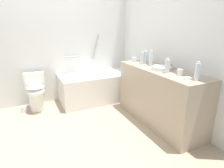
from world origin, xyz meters
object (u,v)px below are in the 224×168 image
object	(u,v)px
soap_dish	(187,78)
toilet_paper_roll	(24,109)
sink_basin	(162,68)
water_bottle_1	(151,58)
toilet	(36,92)
bathtub	(97,86)
sink_faucet	(171,66)
water_bottle_2	(142,58)
water_bottle_4	(197,72)
drinking_glass_0	(134,60)
water_bottle_0	(167,66)
water_bottle_3	(145,58)
drinking_glass_1	(180,72)

from	to	relation	value
soap_dish	toilet_paper_roll	world-z (taller)	soap_dish
sink_basin	water_bottle_1	bearing A→B (deg)	90.14
toilet	water_bottle_1	xyz separation A→B (m)	(1.68, -1.07, 0.65)
bathtub	sink_faucet	bearing A→B (deg)	-61.75
toilet	toilet_paper_roll	xyz separation A→B (m)	(-0.23, -0.01, -0.29)
water_bottle_2	soap_dish	distance (m)	0.97
toilet_paper_roll	water_bottle_4	bearing A→B (deg)	-45.08
bathtub	drinking_glass_0	bearing A→B (deg)	-52.82
bathtub	water_bottle_2	distance (m)	1.17
water_bottle_0	sink_basin	bearing A→B (deg)	70.95
sink_basin	water_bottle_3	xyz separation A→B (m)	(0.03, 0.46, 0.08)
water_bottle_1	water_bottle_3	bearing A→B (deg)	81.41
water_bottle_0	drinking_glass_0	world-z (taller)	water_bottle_0
drinking_glass_1	drinking_glass_0	bearing A→B (deg)	94.28
water_bottle_4	toilet_paper_roll	world-z (taller)	water_bottle_4
bathtub	water_bottle_1	bearing A→B (deg)	-62.82
soap_dish	water_bottle_4	bearing A→B (deg)	-59.79
water_bottle_4	sink_basin	bearing A→B (deg)	91.95
bathtub	drinking_glass_0	size ratio (longest dim) A/B	18.06
toilet	drinking_glass_0	distance (m)	1.85
water_bottle_4	toilet_paper_roll	bearing A→B (deg)	134.92
water_bottle_1	toilet_paper_roll	size ratio (longest dim) A/B	2.34
sink_basin	water_bottle_2	bearing A→B (deg)	95.67
water_bottle_0	soap_dish	xyz separation A→B (m)	(0.03, -0.34, -0.08)
water_bottle_4	soap_dish	distance (m)	0.14
sink_faucet	water_bottle_4	world-z (taller)	water_bottle_4
water_bottle_3	water_bottle_4	xyz separation A→B (m)	(-0.01, -1.07, -0.00)
toilet	water_bottle_2	xyz separation A→B (m)	(1.64, -0.89, 0.63)
water_bottle_4	water_bottle_2	bearing A→B (deg)	93.52
water_bottle_0	toilet	bearing A→B (deg)	136.88
water_bottle_1	water_bottle_0	bearing A→B (deg)	-97.80
drinking_glass_0	soap_dish	bearing A→B (deg)	-88.77
water_bottle_0	water_bottle_4	bearing A→B (deg)	-79.00
water_bottle_0	drinking_glass_0	distance (m)	0.86
water_bottle_0	soap_dish	world-z (taller)	water_bottle_0
water_bottle_1	water_bottle_2	distance (m)	0.18
bathtub	water_bottle_0	bearing A→B (deg)	-72.60
sink_basin	toilet_paper_roll	bearing A→B (deg)	145.18
water_bottle_0	toilet_paper_roll	xyz separation A→B (m)	(-1.85, 1.51, -0.91)
water_bottle_3	drinking_glass_0	xyz separation A→B (m)	(-0.09, 0.22, -0.06)
water_bottle_2	water_bottle_3	world-z (taller)	water_bottle_3
drinking_glass_1	soap_dish	world-z (taller)	drinking_glass_1
toilet	water_bottle_1	size ratio (longest dim) A/B	2.62
water_bottle_1	toilet_paper_roll	bearing A→B (deg)	150.99
sink_basin	water_bottle_2	world-z (taller)	water_bottle_2
sink_basin	soap_dish	bearing A→B (deg)	-93.52
water_bottle_3	sink_basin	bearing A→B (deg)	-93.45
water_bottle_0	water_bottle_2	bearing A→B (deg)	88.34
water_bottle_2	soap_dish	world-z (taller)	water_bottle_2
bathtub	sink_basin	distance (m)	1.51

